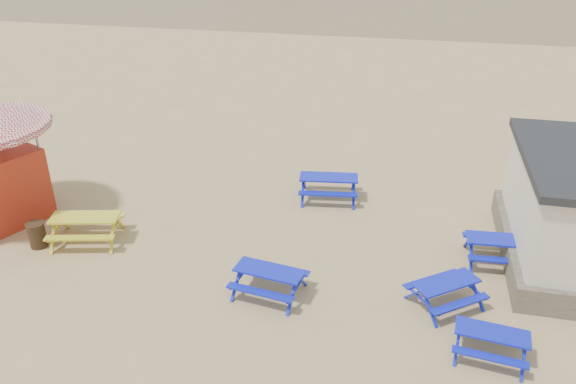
# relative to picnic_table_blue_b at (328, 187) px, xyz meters

# --- Properties ---
(ground) EXTENTS (400.00, 400.00, 0.00)m
(ground) POSITION_rel_picnic_table_blue_b_xyz_m (-1.49, -3.27, -0.40)
(ground) COLOR tan
(ground) RESTS_ON ground
(picnic_table_blue_b) EXTENTS (2.12, 1.80, 0.81)m
(picnic_table_blue_b) POSITION_rel_picnic_table_blue_b_xyz_m (0.00, 0.00, 0.00)
(picnic_table_blue_b) COLOR #0000A9
(picnic_table_blue_b) RESTS_ON ground
(picnic_table_blue_c) EXTENTS (1.90, 1.57, 0.76)m
(picnic_table_blue_c) POSITION_rel_picnic_table_blue_b_xyz_m (5.16, -2.78, -0.02)
(picnic_table_blue_c) COLOR #0000A9
(picnic_table_blue_c) RESTS_ON ground
(picnic_table_blue_d) EXTENTS (1.91, 1.63, 0.72)m
(picnic_table_blue_d) POSITION_rel_picnic_table_blue_b_xyz_m (-0.64, -5.52, -0.04)
(picnic_table_blue_d) COLOR #0000A9
(picnic_table_blue_d) RESTS_ON ground
(picnic_table_blue_e) EXTENTS (1.69, 1.43, 0.65)m
(picnic_table_blue_e) POSITION_rel_picnic_table_blue_b_xyz_m (4.59, -6.60, -0.08)
(picnic_table_blue_e) COLOR #0000A9
(picnic_table_blue_e) RESTS_ON ground
(picnic_table_blue_f) EXTENTS (2.09, 2.03, 0.68)m
(picnic_table_blue_f) POSITION_rel_picnic_table_blue_b_xyz_m (3.68, -5.01, -0.06)
(picnic_table_blue_f) COLOR #0000A9
(picnic_table_blue_f) RESTS_ON ground
(picnic_table_yellow) EXTENTS (2.25, 1.98, 0.81)m
(picnic_table_yellow) POSITION_rel_picnic_table_blue_b_xyz_m (-6.46, -4.22, 0.00)
(picnic_table_yellow) COLOR #B6A60F
(picnic_table_yellow) RESTS_ON ground
(litter_bin) EXTENTS (0.52, 0.52, 0.76)m
(litter_bin) POSITION_rel_picnic_table_blue_b_xyz_m (-7.69, -4.82, -0.02)
(litter_bin) COLOR #321F11
(litter_bin) RESTS_ON ground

